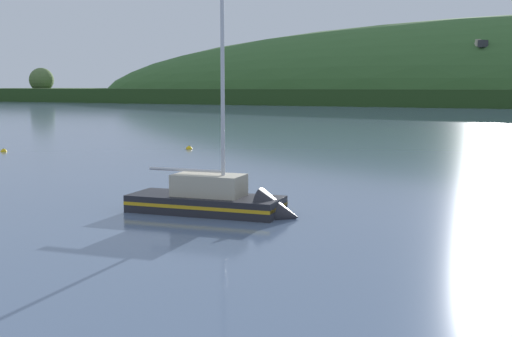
% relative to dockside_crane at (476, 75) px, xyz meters
% --- Properties ---
extents(dockside_crane, '(10.87, 8.02, 18.52)m').
position_rel_dockside_crane_xyz_m(dockside_crane, '(0.00, 0.00, 0.00)').
color(dockside_crane, '#4C4C51').
rests_on(dockside_crane, ground).
extents(sailboat_midwater_white, '(7.89, 3.54, 10.72)m').
position_rel_dockside_crane_xyz_m(sailboat_midwater_white, '(21.53, -170.41, -8.47)').
color(sailboat_midwater_white, '#232328').
rests_on(sailboat_midwater_white, ground).
extents(mooring_buoy_off_fishing_boat, '(0.56, 0.56, 0.64)m').
position_rel_dockside_crane_xyz_m(mooring_buoy_off_fishing_boat, '(3.29, -146.53, -8.74)').
color(mooring_buoy_off_fishing_boat, yellow).
rests_on(mooring_buoy_off_fishing_boat, ground).
extents(mooring_buoy_far_upstream, '(0.52, 0.52, 0.60)m').
position_rel_dockside_crane_xyz_m(mooring_buoy_far_upstream, '(-9.09, -156.03, -8.74)').
color(mooring_buoy_far_upstream, yellow).
rests_on(mooring_buoy_far_upstream, ground).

